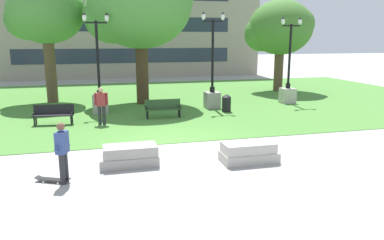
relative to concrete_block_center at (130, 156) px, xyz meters
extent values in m
plane|color=#A3A09B|center=(1.83, 2.04, -0.31)|extent=(140.00, 140.00, 0.00)
cube|color=#4C8438|center=(1.83, 12.04, -0.30)|extent=(40.00, 20.00, 0.02)
cube|color=#9E9991|center=(-0.02, 0.00, -0.15)|extent=(1.80, 0.90, 0.32)
cube|color=#A6A098|center=(0.03, 0.00, 0.17)|extent=(1.66, 0.83, 0.32)
cube|color=#B2ADA3|center=(3.77, -0.61, -0.15)|extent=(1.80, 0.90, 0.32)
cube|color=#BBB6AB|center=(3.74, -0.61, 0.17)|extent=(1.66, 0.83, 0.32)
cylinder|color=#28282D|center=(-1.91, -1.11, 0.12)|extent=(0.15, 0.15, 0.86)
cylinder|color=#28282D|center=(-1.84, -0.93, 0.12)|extent=(0.15, 0.15, 0.86)
cube|color=#334784|center=(-1.88, -1.02, 0.85)|extent=(0.36, 0.46, 0.60)
cylinder|color=#334784|center=(-1.97, -1.12, 0.92)|extent=(0.23, 0.39, 0.52)
cylinder|color=#334784|center=(-1.79, -0.92, 0.92)|extent=(0.23, 0.39, 0.52)
sphere|color=brown|center=(-1.88, -1.02, 1.29)|extent=(0.22, 0.22, 0.22)
cube|color=black|center=(-2.20, -0.90, -0.22)|extent=(0.81, 0.53, 0.02)
cube|color=black|center=(-2.61, -0.70, -0.20)|extent=(0.20, 0.23, 0.06)
cube|color=black|center=(-1.80, -1.10, -0.20)|extent=(0.20, 0.23, 0.06)
cylinder|color=silver|center=(-2.45, -0.90, -0.28)|extent=(0.06, 0.05, 0.06)
cylinder|color=silver|center=(-2.35, -0.70, -0.28)|extent=(0.06, 0.05, 0.06)
cylinder|color=silver|center=(-2.05, -1.10, -0.28)|extent=(0.06, 0.05, 0.06)
cylinder|color=silver|center=(-1.96, -0.90, -0.28)|extent=(0.06, 0.05, 0.06)
cube|color=black|center=(-2.87, 6.42, 0.15)|extent=(1.83, 0.61, 0.05)
cube|color=black|center=(-2.85, 6.67, 0.38)|extent=(1.80, 0.30, 0.46)
cube|color=black|center=(-3.71, 6.51, 0.27)|extent=(0.10, 0.40, 0.04)
cube|color=black|center=(-2.03, 6.34, 0.27)|extent=(0.10, 0.40, 0.04)
cylinder|color=black|center=(-3.68, 6.34, -0.08)|extent=(0.07, 0.07, 0.41)
cylinder|color=black|center=(-2.09, 6.19, -0.08)|extent=(0.07, 0.07, 0.41)
cylinder|color=black|center=(-3.65, 6.66, -0.08)|extent=(0.07, 0.07, 0.41)
cylinder|color=black|center=(-2.06, 6.51, -0.08)|extent=(0.07, 0.07, 0.41)
cube|color=#284723|center=(2.27, 6.63, 0.15)|extent=(1.81, 0.49, 0.05)
cube|color=#284723|center=(2.27, 6.88, 0.38)|extent=(1.80, 0.17, 0.46)
cube|color=black|center=(1.43, 6.65, 0.27)|extent=(0.07, 0.40, 0.04)
cube|color=black|center=(3.11, 6.61, 0.27)|extent=(0.07, 0.40, 0.04)
cylinder|color=black|center=(1.46, 6.49, -0.08)|extent=(0.07, 0.07, 0.41)
cylinder|color=black|center=(3.06, 6.45, -0.08)|extent=(0.07, 0.07, 0.41)
cylinder|color=black|center=(1.47, 6.81, -0.08)|extent=(0.07, 0.07, 0.41)
cylinder|color=black|center=(3.07, 6.77, -0.08)|extent=(0.07, 0.07, 0.41)
cube|color=gray|center=(-0.74, 8.84, 0.16)|extent=(0.80, 0.80, 0.90)
cylinder|color=black|center=(-0.74, 8.84, 0.76)|extent=(0.28, 0.28, 0.30)
cylinder|color=black|center=(-0.74, 8.84, 2.54)|extent=(0.14, 0.14, 3.85)
cube|color=black|center=(-0.74, 8.84, 4.37)|extent=(1.10, 0.08, 0.08)
ellipsoid|color=white|center=(-1.29, 8.84, 4.61)|extent=(0.22, 0.22, 0.36)
cone|color=black|center=(-1.29, 8.84, 4.80)|extent=(0.20, 0.20, 0.13)
ellipsoid|color=white|center=(-0.19, 8.84, 4.61)|extent=(0.22, 0.22, 0.36)
cone|color=black|center=(-0.19, 8.84, 4.80)|extent=(0.20, 0.20, 0.13)
cube|color=#ADA89E|center=(10.39, 9.10, 0.16)|extent=(0.80, 0.80, 0.90)
cylinder|color=black|center=(10.39, 9.10, 0.76)|extent=(0.28, 0.28, 0.30)
cylinder|color=black|center=(10.39, 9.10, 2.51)|extent=(0.14, 0.14, 3.79)
cube|color=black|center=(10.39, 9.10, 4.30)|extent=(1.10, 0.08, 0.08)
ellipsoid|color=white|center=(9.84, 9.10, 4.54)|extent=(0.22, 0.22, 0.36)
cone|color=black|center=(9.84, 9.10, 4.74)|extent=(0.20, 0.20, 0.13)
ellipsoid|color=white|center=(10.94, 9.10, 4.54)|extent=(0.22, 0.22, 0.36)
cone|color=black|center=(10.94, 9.10, 4.74)|extent=(0.20, 0.20, 0.13)
cube|color=gray|center=(5.44, 8.67, 0.16)|extent=(0.80, 0.80, 0.90)
cylinder|color=black|center=(5.44, 8.67, 0.76)|extent=(0.28, 0.28, 0.30)
cylinder|color=black|center=(5.44, 8.67, 2.60)|extent=(0.14, 0.14, 3.98)
cube|color=black|center=(5.44, 8.67, 4.49)|extent=(1.10, 0.08, 0.08)
ellipsoid|color=white|center=(4.89, 8.67, 4.73)|extent=(0.22, 0.22, 0.36)
cone|color=black|center=(4.89, 8.67, 4.93)|extent=(0.20, 0.20, 0.13)
ellipsoid|color=white|center=(5.99, 8.67, 4.73)|extent=(0.22, 0.22, 0.36)
cone|color=black|center=(5.99, 8.67, 4.93)|extent=(0.20, 0.20, 0.13)
cylinder|color=brown|center=(-3.55, 13.09, 1.81)|extent=(0.66, 0.66, 4.20)
ellipsoid|color=#4C893D|center=(-3.55, 13.09, 5.13)|extent=(4.42, 4.42, 3.76)
sphere|color=#4C893D|center=(-4.76, 13.53, 4.69)|extent=(2.43, 2.43, 2.43)
sphere|color=#4C893D|center=(-2.44, 12.65, 5.35)|extent=(2.21, 2.21, 2.21)
cylinder|color=#42301E|center=(1.81, 11.14, 1.79)|extent=(0.74, 0.74, 4.15)
ellipsoid|color=#4C893D|center=(1.81, 11.14, 5.49)|extent=(5.92, 5.92, 5.03)
sphere|color=#4C893D|center=(0.19, 11.73, 4.89)|extent=(3.25, 3.25, 3.25)
cylinder|color=brown|center=(12.30, 14.11, 1.40)|extent=(0.67, 0.67, 3.36)
ellipsoid|color=#42752D|center=(12.30, 14.11, 4.35)|extent=(4.61, 4.61, 3.92)
sphere|color=#42752D|center=(11.04, 14.58, 3.88)|extent=(2.54, 2.54, 2.54)
sphere|color=#42752D|center=(13.46, 13.65, 4.58)|extent=(2.31, 2.31, 2.31)
cylinder|color=black|center=(5.85, 7.40, 0.11)|extent=(0.48, 0.48, 0.80)
cone|color=black|center=(5.85, 7.40, 0.59)|extent=(0.49, 0.49, 0.16)
cylinder|color=#28282D|center=(-0.81, 5.98, 0.14)|extent=(0.15, 0.15, 0.86)
cylinder|color=#28282D|center=(-0.61, 5.95, 0.14)|extent=(0.15, 0.15, 0.86)
cube|color=maroon|center=(-0.71, 5.96, 0.87)|extent=(0.43, 0.29, 0.60)
cylinder|color=maroon|center=(-0.97, 6.00, 0.90)|extent=(0.12, 0.11, 0.55)
cylinder|color=maroon|center=(-0.46, 5.92, 0.90)|extent=(0.12, 0.11, 0.55)
sphere|color=tan|center=(-0.71, 5.96, 1.31)|extent=(0.22, 0.22, 0.22)
cube|color=gray|center=(2.11, 26.54, 5.39)|extent=(27.77, 1.00, 11.39)
cube|color=#232D3D|center=(2.11, 26.03, 1.89)|extent=(20.83, 0.03, 1.40)
cube|color=#232D3D|center=(2.11, 26.03, 4.89)|extent=(20.83, 0.03, 1.40)
camera|label=1|loc=(-0.89, -11.33, 3.62)|focal=35.00mm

